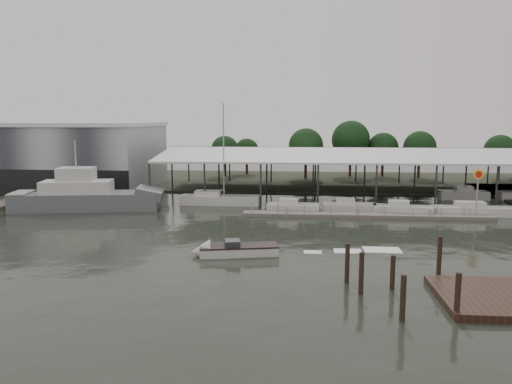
# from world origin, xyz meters

# --- Properties ---
(ground) EXTENTS (200.00, 200.00, 0.00)m
(ground) POSITION_xyz_m (0.00, 0.00, 0.00)
(ground) COLOR #242A22
(ground) RESTS_ON ground
(land_strip_far) EXTENTS (140.00, 30.00, 0.30)m
(land_strip_far) POSITION_xyz_m (0.00, 42.00, 0.10)
(land_strip_far) COLOR #363B2C
(land_strip_far) RESTS_ON ground
(land_strip_west) EXTENTS (20.00, 40.00, 0.30)m
(land_strip_west) POSITION_xyz_m (-40.00, 30.00, 0.10)
(land_strip_west) COLOR #363B2C
(land_strip_west) RESTS_ON ground
(storage_warehouse) EXTENTS (24.50, 20.50, 10.50)m
(storage_warehouse) POSITION_xyz_m (-28.00, 29.94, 5.29)
(storage_warehouse) COLOR #AAAEB5
(storage_warehouse) RESTS_ON ground
(covered_boat_shed) EXTENTS (58.24, 24.00, 6.96)m
(covered_boat_shed) POSITION_xyz_m (17.00, 28.00, 6.13)
(covered_boat_shed) COLOR white
(covered_boat_shed) RESTS_ON ground
(trawler_dock) EXTENTS (3.00, 18.00, 0.50)m
(trawler_dock) POSITION_xyz_m (-30.00, 14.00, 0.25)
(trawler_dock) COLOR slate
(trawler_dock) RESTS_ON ground
(floating_dock) EXTENTS (28.00, 2.00, 1.40)m
(floating_dock) POSITION_xyz_m (15.00, 10.00, 0.20)
(floating_dock) COLOR slate
(floating_dock) RESTS_ON ground
(shell_fuel_sign) EXTENTS (1.10, 0.18, 5.55)m
(shell_fuel_sign) POSITION_xyz_m (27.00, 9.99, 3.93)
(shell_fuel_sign) COLOR #989B9E
(shell_fuel_sign) RESTS_ON ground
(grey_trawler) EXTENTS (18.55, 7.53, 8.84)m
(grey_trawler) POSITION_xyz_m (-18.44, 11.92, 1.58)
(grey_trawler) COLOR #565C60
(grey_trawler) RESTS_ON ground
(white_sailboat) EXTENTS (10.16, 2.64, 13.24)m
(white_sailboat) POSITION_xyz_m (-2.99, 16.94, 0.65)
(white_sailboat) COLOR silver
(white_sailboat) RESTS_ON ground
(speedboat_underway) EXTENTS (17.94, 5.53, 2.00)m
(speedboat_underway) POSITION_xyz_m (1.97, -7.03, 0.39)
(speedboat_underway) COLOR silver
(speedboat_underway) RESTS_ON ground
(moored_cruiser_0) EXTENTS (6.26, 2.49, 1.70)m
(moored_cruiser_0) POSITION_xyz_m (6.64, 12.32, 0.61)
(moored_cruiser_0) COLOR silver
(moored_cruiser_0) RESTS_ON ground
(moored_cruiser_1) EXTENTS (6.20, 2.24, 1.70)m
(moored_cruiser_1) POSITION_xyz_m (13.34, 13.09, 0.61)
(moored_cruiser_1) COLOR silver
(moored_cruiser_1) RESTS_ON ground
(moored_cruiser_2) EXTENTS (6.92, 3.03, 1.70)m
(moored_cruiser_2) POSITION_xyz_m (19.36, 12.01, 0.61)
(moored_cruiser_2) COLOR silver
(moored_cruiser_2) RESTS_ON ground
(moored_cruiser_3) EXTENTS (9.26, 2.40, 1.70)m
(moored_cruiser_3) POSITION_xyz_m (27.39, 12.04, 0.61)
(moored_cruiser_3) COLOR silver
(moored_cruiser_3) RESTS_ON ground
(mooring_pilings) EXTENTS (7.06, 9.10, 3.37)m
(mooring_pilings) POSITION_xyz_m (13.77, -15.30, 1.01)
(mooring_pilings) COLOR #2D2116
(mooring_pilings) RESTS_ON ground
(horizon_tree_line) EXTENTS (68.79, 11.97, 10.75)m
(horizon_tree_line) POSITION_xyz_m (21.96, 47.65, 5.88)
(horizon_tree_line) COLOR #301D15
(horizon_tree_line) RESTS_ON ground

